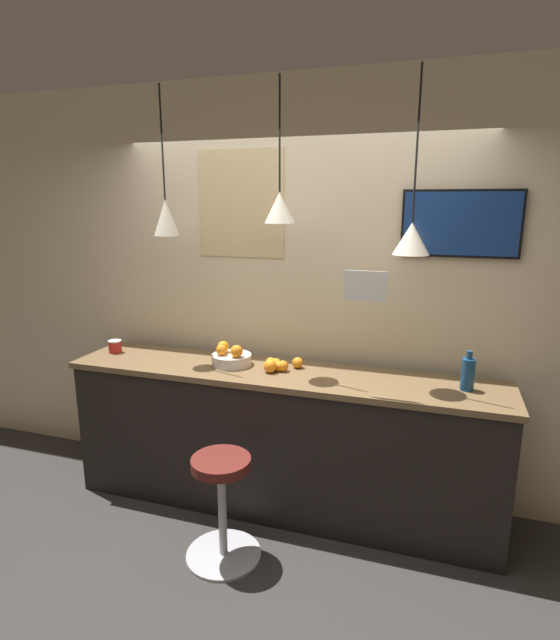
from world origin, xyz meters
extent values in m
plane|color=#33302D|center=(0.00, 0.00, 0.00)|extent=(14.00, 14.00, 0.00)
cube|color=beige|center=(0.00, 1.03, 1.45)|extent=(8.00, 0.06, 2.90)
cube|color=black|center=(0.00, 0.64, 0.47)|extent=(2.87, 0.52, 0.95)
cube|color=brown|center=(0.00, 0.64, 0.97)|extent=(2.91, 0.56, 0.04)
cylinder|color=#B7B7BC|center=(-0.16, 0.04, 0.01)|extent=(0.45, 0.45, 0.02)
cylinder|color=#B7B7BC|center=(-0.16, 0.04, 0.30)|extent=(0.05, 0.05, 0.57)
cylinder|color=#5B1E19|center=(-0.16, 0.04, 0.62)|extent=(0.35, 0.35, 0.06)
cylinder|color=beige|center=(-0.36, 0.67, 1.03)|extent=(0.27, 0.27, 0.07)
sphere|color=orange|center=(-0.30, 0.62, 1.11)|extent=(0.08, 0.08, 0.08)
sphere|color=orange|center=(-0.43, 0.69, 1.11)|extent=(0.08, 0.08, 0.08)
sphere|color=orange|center=(-0.42, 0.63, 1.10)|extent=(0.07, 0.07, 0.07)
sphere|color=orange|center=(-0.01, 0.64, 1.02)|extent=(0.07, 0.07, 0.07)
sphere|color=orange|center=(-0.04, 0.66, 1.03)|extent=(0.08, 0.08, 0.08)
sphere|color=orange|center=(-0.05, 0.60, 1.03)|extent=(0.09, 0.09, 0.09)
sphere|color=orange|center=(-0.08, 0.68, 1.03)|extent=(0.07, 0.07, 0.07)
sphere|color=orange|center=(0.09, 0.74, 1.03)|extent=(0.07, 0.07, 0.07)
sphere|color=orange|center=(0.02, 0.65, 1.03)|extent=(0.07, 0.07, 0.07)
cylinder|color=navy|center=(1.16, 0.67, 1.09)|extent=(0.08, 0.08, 0.19)
cylinder|color=navy|center=(1.16, 0.67, 1.21)|extent=(0.04, 0.04, 0.05)
cylinder|color=red|center=(-1.30, 0.67, 1.03)|extent=(0.09, 0.09, 0.08)
cylinder|color=white|center=(-1.30, 0.67, 1.08)|extent=(0.09, 0.09, 0.01)
cylinder|color=black|center=(-0.79, 0.63, 2.45)|extent=(0.01, 0.01, 0.71)
cone|color=beige|center=(-0.79, 0.63, 1.98)|extent=(0.17, 0.17, 0.23)
sphere|color=#F9EFCC|center=(-0.79, 0.63, 1.88)|extent=(0.04, 0.04, 0.04)
cylinder|color=black|center=(0.00, 0.63, 2.47)|extent=(0.01, 0.01, 0.66)
cone|color=beige|center=(0.00, 0.63, 2.05)|extent=(0.19, 0.19, 0.19)
sphere|color=#F9EFCC|center=(0.00, 0.63, 1.97)|extent=(0.04, 0.04, 0.04)
cylinder|color=black|center=(0.79, 0.63, 2.38)|extent=(0.01, 0.01, 0.83)
cone|color=beige|center=(0.79, 0.63, 1.88)|extent=(0.21, 0.21, 0.18)
sphere|color=#F9EFCC|center=(0.79, 0.63, 1.81)|extent=(0.04, 0.04, 0.04)
cube|color=black|center=(1.06, 0.98, 1.95)|extent=(0.71, 0.04, 0.41)
cube|color=navy|center=(1.06, 0.96, 1.95)|extent=(0.68, 0.01, 0.38)
cube|color=white|center=(0.57, 0.44, 1.62)|extent=(0.24, 0.01, 0.17)
cube|color=#DBBC84|center=(-0.40, 0.99, 2.07)|extent=(0.63, 0.01, 0.74)
camera|label=1|loc=(0.96, -2.33, 2.08)|focal=28.00mm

